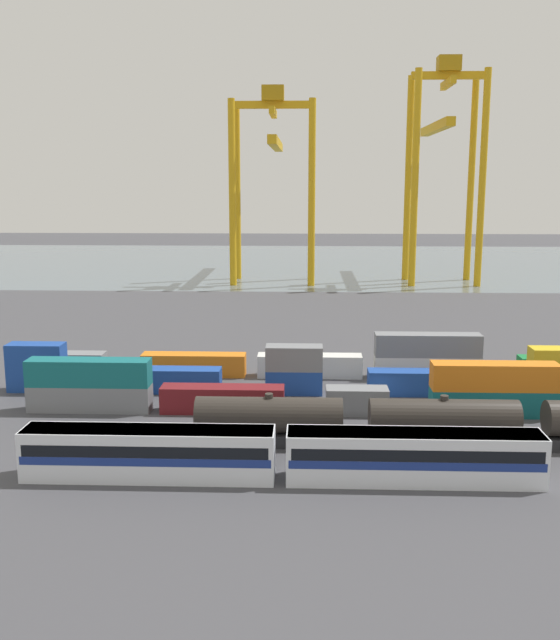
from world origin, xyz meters
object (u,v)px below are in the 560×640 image
Objects in this scene: shipping_container_14 at (425,383)px; gantry_crane_central at (443,150)px; passenger_train at (281,453)px; shipping_container_4 at (493,402)px; freight_tank_row at (443,422)px; shipping_container_12 at (294,381)px; gantry_crane_west at (274,163)px; shipping_container_17 at (80,364)px; shipping_container_2 at (223,399)px.

shipping_container_14 is 0.25× the size of gantry_crane_central.
shipping_container_4 is at bearing 38.80° from passenger_train.
shipping_container_12 is (-13.00, 15.31, -0.86)m from freight_tank_row.
passenger_train is 116.51m from gantry_crane_west.
shipping_container_14 is at bearing -9.68° from shipping_container_17.
gantry_crane_west is at bearing 100.30° from freight_tank_row.
freight_tank_row is 110.72m from gantry_crane_west.
shipping_container_17 is (-44.84, 13.42, 0.00)m from shipping_container_4.
shipping_container_12 is at bearing -109.24° from gantry_crane_central.
shipping_container_4 is 2.00× the size of shipping_container_17.
shipping_container_2 is at bearing -135.85° from shipping_container_12.
shipping_container_4 is 8.67m from shipping_container_14.
shipping_container_17 is (-25.40, 6.71, 0.00)m from shipping_container_12.
shipping_container_2 is at bearing 156.65° from freight_tank_row.
freight_tank_row is at bearing -99.92° from gantry_crane_central.
shipping_container_4 is at bearing -16.66° from shipping_container_17.
passenger_train reaches higher than shipping_container_12.
freight_tank_row is 7.01× the size of shipping_container_12.
passenger_train is 0.80× the size of gantry_crane_central.
shipping_container_14 is at bearing -77.45° from gantry_crane_west.
shipping_container_12 is at bearing -14.79° from shipping_container_17.
gantry_crane_west is (19.10, 84.25, 25.26)m from shipping_container_17.
freight_tank_row reaches higher than shipping_container_14.
shipping_container_4 is 0.25× the size of gantry_crane_central.
shipping_container_14 is at bearing 17.83° from shipping_container_2.
shipping_container_12 is (6.91, 6.71, 0.00)m from shipping_container_2.
freight_tank_row reaches higher than shipping_container_12.
shipping_container_17 is at bearing -124.28° from gantry_crane_central.
passenger_train is at bearing -91.55° from shipping_container_12.
gantry_crane_west reaches higher than shipping_container_12.
shipping_container_17 is (-39.34, 6.71, 0.00)m from shipping_container_14.
shipping_container_17 is at bearing 165.21° from shipping_container_12.
shipping_container_2 is at bearing -90.36° from gantry_crane_west.
shipping_container_4 is at bearing -50.68° from shipping_container_14.
gantry_crane_west is at bearing 178.69° from gantry_crane_central.
passenger_train is 27.09m from shipping_container_14.
shipping_container_14 is at bearing 0.00° from shipping_container_12.
shipping_container_4 is at bearing -97.07° from gantry_crane_central.
passenger_train is 22.85m from shipping_container_12.
shipping_container_14 is (-5.49, 6.71, 0.00)m from shipping_container_4.
freight_tank_row is at bearing -49.65° from shipping_container_12.
passenger_train is 0.91× the size of gantry_crane_west.
gantry_crane_central reaches higher than passenger_train.
shipping_container_2 and shipping_container_12 have the same top height.
gantry_crane_west is (-20.24, 90.96, 25.26)m from shipping_container_14.
shipping_container_2 is (-6.29, 16.12, -0.84)m from passenger_train.
passenger_train is at bearing -50.00° from shipping_container_17.
shipping_container_14 is (0.94, 15.31, -0.86)m from freight_tank_row.
shipping_container_17 is 104.75m from gantry_crane_central.
freight_tank_row is 44.27m from shipping_container_17.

